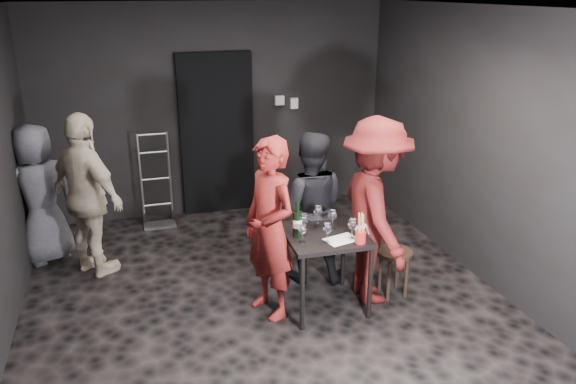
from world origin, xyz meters
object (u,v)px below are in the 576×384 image
object	(u,v)px
hand_truck	(158,208)
woman_black	(310,205)
man_maroon	(376,195)
wine_bottle	(297,223)
tasting_table	(325,243)
bystander_cream	(86,185)
bystander_grey	(39,193)
server_red	(270,219)
breadstick_cup	(361,229)
stool	(394,260)

from	to	relation	value
hand_truck	woman_black	distance (m)	2.41
hand_truck	man_maroon	bearing A→B (deg)	-52.99
woman_black	wine_bottle	bearing A→B (deg)	80.93
tasting_table	hand_truck	bearing A→B (deg)	118.59
tasting_table	bystander_cream	xyz separation A→B (m)	(-2.08, 1.32, 0.33)
woman_black	bystander_grey	xyz separation A→B (m)	(-2.63, 1.22, -0.02)
server_red	bystander_cream	size ratio (longest dim) A/B	0.95
tasting_table	bystander_grey	bearing A→B (deg)	145.40
tasting_table	breadstick_cup	distance (m)	0.42
tasting_table	wine_bottle	world-z (taller)	wine_bottle
hand_truck	stool	world-z (taller)	hand_truck
bystander_cream	bystander_grey	xyz separation A→B (m)	(-0.51, 0.47, -0.20)
woman_black	wine_bottle	world-z (taller)	woman_black
server_red	woman_black	distance (m)	0.77
man_maroon	breadstick_cup	bearing A→B (deg)	141.79
server_red	wine_bottle	world-z (taller)	server_red
hand_truck	woman_black	world-z (taller)	woman_black
stool	woman_black	distance (m)	0.98
server_red	bystander_grey	world-z (taller)	server_red
breadstick_cup	hand_truck	bearing A→B (deg)	119.80
woman_black	bystander_cream	bearing A→B (deg)	0.04
hand_truck	wine_bottle	bearing A→B (deg)	-66.44
tasting_table	woman_black	bearing A→B (deg)	85.74
wine_bottle	bystander_cream	bearing A→B (deg)	144.06
server_red	breadstick_cup	world-z (taller)	server_red
woman_black	man_maroon	world-z (taller)	man_maroon
stool	wine_bottle	size ratio (longest dim) A/B	1.41
tasting_table	stool	world-z (taller)	tasting_table
bystander_grey	breadstick_cup	world-z (taller)	bystander_grey
stool	man_maroon	size ratio (longest dim) A/B	0.22
woman_black	bystander_grey	distance (m)	2.90
server_red	bystander_grey	distance (m)	2.72
stool	bystander_grey	distance (m)	3.78
tasting_table	bystander_cream	distance (m)	2.48
server_red	breadstick_cup	xyz separation A→B (m)	(0.73, -0.32, -0.05)
stool	bystander_grey	bearing A→B (deg)	151.72
hand_truck	bystander_cream	distance (m)	1.56
tasting_table	man_maroon	size ratio (longest dim) A/B	0.35
bystander_cream	wine_bottle	bearing A→B (deg)	-164.51
wine_bottle	tasting_table	bearing A→B (deg)	-0.86
server_red	breadstick_cup	size ratio (longest dim) A/B	6.30
bystander_cream	man_maroon	bearing A→B (deg)	-155.19
hand_truck	man_maroon	world-z (taller)	man_maroon
bystander_grey	wine_bottle	size ratio (longest dim) A/B	4.69
hand_truck	bystander_grey	distance (m)	1.53
wine_bottle	man_maroon	bearing A→B (deg)	1.67
stool	breadstick_cup	size ratio (longest dim) A/B	1.59
bystander_grey	stool	bearing A→B (deg)	119.56
man_maroon	bystander_cream	world-z (taller)	man_maroon
hand_truck	bystander_cream	bearing A→B (deg)	-122.95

